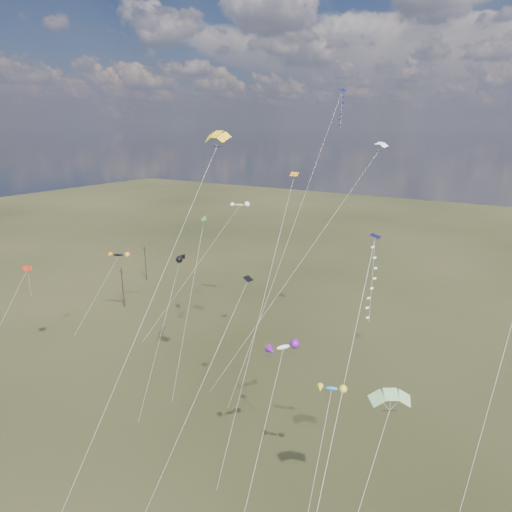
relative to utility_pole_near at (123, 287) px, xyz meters
The scene contains 17 objects.
ground 48.59m from the utility_pole_near, 38.29° to the right, with size 400.00×400.00×0.00m, color black.
utility_pole_near is the anchor object (origin of this frame).
utility_pole_far 16.12m from the utility_pole_near, 119.74° to the left, with size 1.40×0.20×8.00m.
diamond_navy_tall 50.38m from the utility_pole_near, ahead, with size 4.85×23.10×39.09m.
diamond_black_mid 48.11m from the utility_pole_near, 29.54° to the right, with size 1.95×16.14×18.94m.
diamond_red_low 25.38m from the utility_pole_near, 73.20° to the right, with size 2.44×10.50×15.29m.
diamond_navy_right 66.29m from the utility_pole_near, 26.27° to the right, with size 2.65×21.87×27.04m.
diamond_orange_center 46.64m from the utility_pole_near, 17.99° to the right, with size 3.47×21.11×28.79m.
parafoil_yellow 55.40m from the utility_pole_near, 29.74° to the right, with size 6.23×19.25×34.08m.
parafoil_blue_white 54.29m from the utility_pole_near, ahead, with size 15.38×21.43×32.42m.
parafoil_striped 66.62m from the utility_pole_near, 25.38° to the right, with size 3.20×14.34×16.72m.
parafoil_tricolor 29.89m from the utility_pole_near, 11.05° to the right, with size 6.90×16.00×21.63m.
novelty_black_orange 11.54m from the utility_pole_near, 42.84° to the right, with size 4.67×9.82×13.18m.
novelty_orange_black 32.48m from the utility_pole_near, 25.97° to the right, with size 3.91×13.22×17.78m.
novelty_white_purple 56.34m from the utility_pole_near, 27.23° to the right, with size 3.18×14.26×16.11m.
novelty_redwhite_stripe 28.89m from the utility_pole_near, 19.09° to the left, with size 9.70×17.99×21.60m.
novelty_blue_yellow 59.14m from the utility_pole_near, 24.48° to the right, with size 2.58×10.34×12.83m.
Camera 1 is at (28.06, -26.84, 34.11)m, focal length 32.00 mm.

